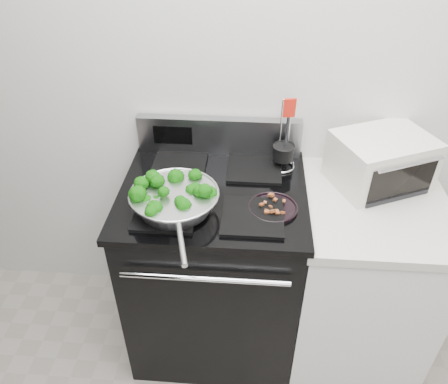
# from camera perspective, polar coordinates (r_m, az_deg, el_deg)

# --- Properties ---
(back_wall) EXTENTS (4.00, 0.02, 2.70)m
(back_wall) POSITION_cam_1_polar(r_m,az_deg,el_deg) (1.95, 8.54, 15.42)
(back_wall) COLOR silver
(back_wall) RESTS_ON ground
(gas_range) EXTENTS (0.79, 0.69, 1.13)m
(gas_range) POSITION_cam_1_polar(r_m,az_deg,el_deg) (2.15, -1.24, -9.66)
(gas_range) COLOR black
(gas_range) RESTS_ON floor
(counter) EXTENTS (0.62, 0.68, 0.92)m
(counter) POSITION_cam_1_polar(r_m,az_deg,el_deg) (2.22, 16.94, -10.75)
(counter) COLOR white
(counter) RESTS_ON floor
(skillet) EXTENTS (0.35, 0.55, 0.08)m
(skillet) POSITION_cam_1_polar(r_m,az_deg,el_deg) (1.71, -6.47, -1.00)
(skillet) COLOR silver
(skillet) RESTS_ON gas_range
(broccoli_pile) EXTENTS (0.28, 0.28, 0.10)m
(broccoli_pile) POSITION_cam_1_polar(r_m,az_deg,el_deg) (1.70, -6.52, -0.43)
(broccoli_pile) COLOR black
(broccoli_pile) RESTS_ON skillet
(bacon_plate) EXTENTS (0.20, 0.20, 0.04)m
(bacon_plate) POSITION_cam_1_polar(r_m,az_deg,el_deg) (1.74, 6.42, -1.77)
(bacon_plate) COLOR black
(bacon_plate) RESTS_ON gas_range
(utensil_holder) EXTENTS (0.11, 0.11, 0.34)m
(utensil_holder) POSITION_cam_1_polar(r_m,az_deg,el_deg) (1.97, 7.71, 4.71)
(utensil_holder) COLOR silver
(utensil_holder) RESTS_ON gas_range
(toaster_oven) EXTENTS (0.47, 0.43, 0.22)m
(toaster_oven) POSITION_cam_1_polar(r_m,az_deg,el_deg) (2.00, 19.79, 3.89)
(toaster_oven) COLOR silver
(toaster_oven) RESTS_ON counter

